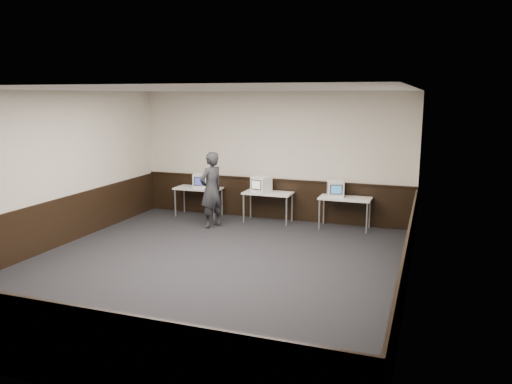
{
  "coord_description": "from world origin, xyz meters",
  "views": [
    {
      "loc": [
        3.75,
        -7.85,
        3.11
      ],
      "look_at": [
        0.4,
        1.6,
        1.15
      ],
      "focal_mm": 35.0,
      "sensor_mm": 36.0,
      "label": 1
    }
  ],
  "objects_px": {
    "emac_left": "(201,181)",
    "emac_right": "(335,189)",
    "emac_center": "(261,184)",
    "person": "(211,190)",
    "desk_center": "(268,195)",
    "desk_right": "(345,200)",
    "desk_left": "(198,190)"
  },
  "relations": [
    {
      "from": "emac_left",
      "to": "emac_right",
      "type": "relative_size",
      "value": 0.99
    },
    {
      "from": "emac_center",
      "to": "person",
      "type": "xyz_separation_m",
      "value": [
        -0.96,
        -0.85,
        -0.04
      ]
    },
    {
      "from": "desk_center",
      "to": "person",
      "type": "distance_m",
      "value": 1.45
    },
    {
      "from": "person",
      "to": "desk_right",
      "type": "bearing_deg",
      "value": 130.45
    },
    {
      "from": "desk_center",
      "to": "emac_center",
      "type": "bearing_deg",
      "value": -163.46
    },
    {
      "from": "desk_center",
      "to": "desk_right",
      "type": "distance_m",
      "value": 1.9
    },
    {
      "from": "desk_center",
      "to": "emac_center",
      "type": "relative_size",
      "value": 2.36
    },
    {
      "from": "desk_center",
      "to": "desk_right",
      "type": "bearing_deg",
      "value": 0.0
    },
    {
      "from": "desk_right",
      "to": "person",
      "type": "bearing_deg",
      "value": -163.39
    },
    {
      "from": "emac_center",
      "to": "desk_center",
      "type": "bearing_deg",
      "value": 33.87
    },
    {
      "from": "desk_left",
      "to": "emac_right",
      "type": "relative_size",
      "value": 2.48
    },
    {
      "from": "desk_center",
      "to": "desk_right",
      "type": "relative_size",
      "value": 1.0
    },
    {
      "from": "emac_left",
      "to": "person",
      "type": "bearing_deg",
      "value": -68.83
    },
    {
      "from": "desk_left",
      "to": "emac_left",
      "type": "relative_size",
      "value": 2.5
    },
    {
      "from": "emac_left",
      "to": "desk_left",
      "type": "bearing_deg",
      "value": 165.04
    },
    {
      "from": "desk_right",
      "to": "emac_center",
      "type": "distance_m",
      "value": 2.08
    },
    {
      "from": "desk_right",
      "to": "person",
      "type": "relative_size",
      "value": 0.66
    },
    {
      "from": "desk_right",
      "to": "emac_center",
      "type": "bearing_deg",
      "value": -178.67
    },
    {
      "from": "desk_left",
      "to": "desk_right",
      "type": "distance_m",
      "value": 3.8
    },
    {
      "from": "emac_left",
      "to": "desk_center",
      "type": "bearing_deg",
      "value": -17.15
    },
    {
      "from": "emac_left",
      "to": "person",
      "type": "distance_m",
      "value": 1.15
    },
    {
      "from": "emac_right",
      "to": "desk_left",
      "type": "bearing_deg",
      "value": 164.58
    },
    {
      "from": "desk_left",
      "to": "person",
      "type": "distance_m",
      "value": 1.21
    },
    {
      "from": "emac_center",
      "to": "emac_right",
      "type": "distance_m",
      "value": 1.83
    },
    {
      "from": "emac_center",
      "to": "emac_left",
      "type": "bearing_deg",
      "value": -164.41
    },
    {
      "from": "emac_left",
      "to": "desk_right",
      "type": "bearing_deg",
      "value": -17.11
    },
    {
      "from": "emac_center",
      "to": "emac_right",
      "type": "xyz_separation_m",
      "value": [
        1.82,
        0.07,
        -0.01
      ]
    },
    {
      "from": "emac_center",
      "to": "emac_right",
      "type": "height_order",
      "value": "emac_center"
    },
    {
      "from": "desk_left",
      "to": "desk_right",
      "type": "bearing_deg",
      "value": 0.0
    },
    {
      "from": "desk_left",
      "to": "person",
      "type": "xyz_separation_m",
      "value": [
        0.78,
        -0.9,
        0.22
      ]
    },
    {
      "from": "desk_left",
      "to": "emac_center",
      "type": "height_order",
      "value": "emac_center"
    },
    {
      "from": "desk_center",
      "to": "emac_left",
      "type": "bearing_deg",
      "value": 179.92
    }
  ]
}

